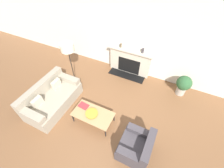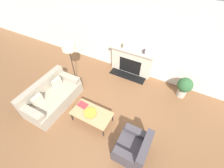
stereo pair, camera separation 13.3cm
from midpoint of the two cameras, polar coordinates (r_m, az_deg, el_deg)
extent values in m
plane|color=brown|center=(4.60, -5.79, -16.81)|extent=(18.00, 18.00, 0.00)
cube|color=silver|center=(5.50, 10.44, 16.58)|extent=(18.00, 0.06, 2.90)
cube|color=beige|center=(5.94, 7.91, 8.22)|extent=(1.60, 0.20, 0.98)
cube|color=black|center=(5.95, 7.47, 6.78)|extent=(0.88, 0.04, 0.64)
cube|color=black|center=(6.04, 6.45, 3.19)|extent=(1.44, 0.40, 0.02)
cube|color=beige|center=(5.62, 8.32, 12.25)|extent=(1.72, 0.28, 0.05)
cube|color=#9E937F|center=(5.24, -20.50, -5.49)|extent=(0.96, 1.84, 0.42)
cube|color=#9E937F|center=(5.20, -24.69, -0.91)|extent=(0.20, 1.84, 0.40)
cube|color=#9E937F|center=(4.78, -27.89, -9.59)|extent=(0.88, 0.22, 0.19)
cube|color=#9E937F|center=(5.37, -15.66, 2.38)|extent=(0.88, 0.22, 0.19)
cube|color=#C0B49C|center=(4.94, -25.88, -5.43)|extent=(0.12, 0.32, 0.28)
cube|color=#C0B49C|center=(5.24, -19.62, 0.59)|extent=(0.12, 0.32, 0.28)
cube|color=#423D42|center=(4.17, 8.46, -23.05)|extent=(0.75, 0.84, 0.40)
cube|color=#423D42|center=(3.83, 13.51, -22.65)|extent=(0.18, 0.84, 0.34)
cube|color=#423D42|center=(4.06, 10.72, -17.63)|extent=(0.68, 0.18, 0.15)
cube|color=#423D42|center=(3.80, 6.87, -25.76)|extent=(0.68, 0.18, 0.15)
cube|color=tan|center=(4.44, -6.93, -11.10)|extent=(1.17, 0.63, 0.03)
cylinder|color=black|center=(4.72, -14.27, -11.98)|extent=(0.03, 0.03, 0.35)
cylinder|color=black|center=(4.33, -2.38, -18.10)|extent=(0.03, 0.03, 0.35)
cylinder|color=black|center=(4.93, -10.37, -7.37)|extent=(0.03, 0.03, 0.35)
cylinder|color=black|center=(4.56, 1.12, -12.64)|extent=(0.03, 0.03, 0.35)
cylinder|color=#BC8E2D|center=(4.42, -7.39, -11.01)|extent=(0.13, 0.13, 0.01)
cylinder|color=#BC8E2D|center=(4.40, -7.42, -10.80)|extent=(0.36, 0.36, 0.04)
cube|color=#9E2D33|center=(4.63, -10.33, -7.80)|extent=(0.31, 0.23, 0.02)
cylinder|color=black|center=(5.90, -12.74, 0.93)|extent=(0.30, 0.30, 0.03)
cylinder|color=black|center=(5.42, -13.97, 6.47)|extent=(0.03, 0.03, 1.44)
cylinder|color=beige|center=(4.97, -15.62, 13.67)|extent=(0.43, 0.43, 0.25)
cylinder|color=brown|center=(5.71, 4.59, 14.36)|extent=(0.08, 0.08, 0.14)
cylinder|color=#3D383D|center=(5.49, 12.79, 12.03)|extent=(0.09, 0.09, 0.17)
cylinder|color=#B2A899|center=(5.76, 25.52, -2.89)|extent=(0.30, 0.30, 0.29)
sphere|color=#2D5B33|center=(5.52, 26.70, -0.34)|extent=(0.50, 0.50, 0.50)
camera|label=1|loc=(0.07, -89.24, 0.77)|focal=24.00mm
camera|label=2|loc=(0.07, 90.76, -0.77)|focal=24.00mm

